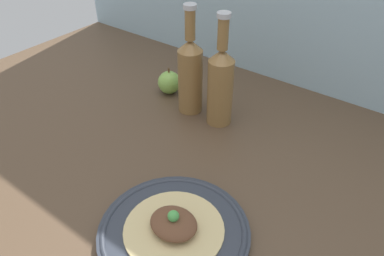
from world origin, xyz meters
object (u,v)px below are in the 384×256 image
Objects in this scene: cider_bottle_left at (190,73)px; apple at (169,82)px; cider_bottle_right at (221,84)px; plated_food at (174,225)px; plate at (174,232)px.

apple is at bearing 161.52° from cider_bottle_left.
cider_bottle_right is 22.62cm from apple.
plated_food is at bearing -68.74° from cider_bottle_right.
plate is 54.49cm from apple.
apple is (-20.74, 3.62, -8.26)cm from cider_bottle_right.
plated_food is 2.32× the size of apple.
plated_food is 0.64× the size of cider_bottle_left.
apple is at bearing 130.58° from plated_food.
plate is 0.96× the size of cider_bottle_right.
apple is at bearing 130.58° from plate.
cider_bottle_left is (-24.58, 37.73, 8.67)cm from plated_food.
cider_bottle_right reaches higher than apple.
plate is at bearing -49.42° from apple.
plate is at bearing -68.74° from cider_bottle_right.
plated_food is at bearing -56.91° from cider_bottle_left.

